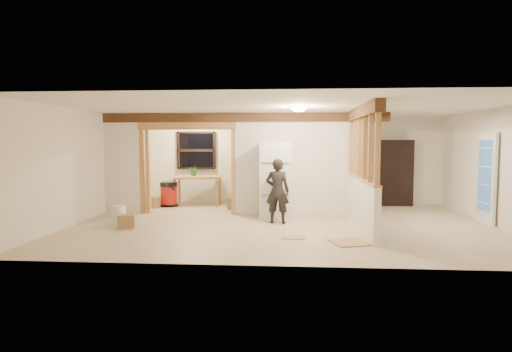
# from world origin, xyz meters

# --- Properties ---
(floor) EXTENTS (9.00, 6.50, 0.01)m
(floor) POSITION_xyz_m (0.00, 0.00, -0.01)
(floor) COLOR #C2AD90
(floor) RESTS_ON ground
(ceiling) EXTENTS (9.00, 6.50, 0.01)m
(ceiling) POSITION_xyz_m (0.00, 0.00, 2.50)
(ceiling) COLOR white
(wall_back) EXTENTS (9.00, 0.01, 2.50)m
(wall_back) POSITION_xyz_m (0.00, 3.25, 1.25)
(wall_back) COLOR silver
(wall_back) RESTS_ON floor
(wall_front) EXTENTS (9.00, 0.01, 2.50)m
(wall_front) POSITION_xyz_m (0.00, -3.25, 1.25)
(wall_front) COLOR silver
(wall_front) RESTS_ON floor
(wall_left) EXTENTS (0.01, 6.50, 2.50)m
(wall_left) POSITION_xyz_m (-4.50, 0.00, 1.25)
(wall_left) COLOR silver
(wall_left) RESTS_ON floor
(wall_right) EXTENTS (0.01, 6.50, 2.50)m
(wall_right) POSITION_xyz_m (4.50, 0.00, 1.25)
(wall_right) COLOR silver
(wall_right) RESTS_ON floor
(partition_left_stub) EXTENTS (0.90, 0.12, 2.50)m
(partition_left_stub) POSITION_xyz_m (-4.05, 1.20, 1.25)
(partition_left_stub) COLOR silver
(partition_left_stub) RESTS_ON floor
(partition_center) EXTENTS (2.80, 0.12, 2.50)m
(partition_center) POSITION_xyz_m (0.20, 1.20, 1.25)
(partition_center) COLOR silver
(partition_center) RESTS_ON floor
(doorway_frame) EXTENTS (2.46, 0.14, 2.20)m
(doorway_frame) POSITION_xyz_m (-2.40, 1.20, 1.10)
(doorway_frame) COLOR tan
(doorway_frame) RESTS_ON floor
(header_beam_back) EXTENTS (7.00, 0.18, 0.22)m
(header_beam_back) POSITION_xyz_m (-1.00, 1.20, 2.38)
(header_beam_back) COLOR #51311B
(header_beam_back) RESTS_ON ceiling
(header_beam_right) EXTENTS (0.18, 3.30, 0.22)m
(header_beam_right) POSITION_xyz_m (1.60, -0.40, 2.38)
(header_beam_right) COLOR #51311B
(header_beam_right) RESTS_ON ceiling
(pony_wall) EXTENTS (0.12, 3.20, 1.00)m
(pony_wall) POSITION_xyz_m (1.60, -0.40, 0.50)
(pony_wall) COLOR silver
(pony_wall) RESTS_ON floor
(stud_partition) EXTENTS (0.14, 3.20, 1.32)m
(stud_partition) POSITION_xyz_m (1.60, -0.40, 1.66)
(stud_partition) COLOR tan
(stud_partition) RESTS_ON pony_wall
(window_back) EXTENTS (1.12, 0.10, 1.10)m
(window_back) POSITION_xyz_m (-2.60, 3.17, 1.55)
(window_back) COLOR black
(window_back) RESTS_ON wall_back
(french_door) EXTENTS (0.12, 0.86, 2.00)m
(french_door) POSITION_xyz_m (4.42, 0.40, 1.00)
(french_door) COLOR white
(french_door) RESTS_ON floor
(ceiling_dome_main) EXTENTS (0.36, 0.36, 0.16)m
(ceiling_dome_main) POSITION_xyz_m (0.30, -0.50, 2.48)
(ceiling_dome_main) COLOR #FFEABF
(ceiling_dome_main) RESTS_ON ceiling
(ceiling_dome_util) EXTENTS (0.32, 0.32, 0.14)m
(ceiling_dome_util) POSITION_xyz_m (-2.50, 2.30, 2.48)
(ceiling_dome_util) COLOR #FFEABF
(ceiling_dome_util) RESTS_ON ceiling
(hanging_bulb) EXTENTS (0.07, 0.07, 0.07)m
(hanging_bulb) POSITION_xyz_m (-2.00, 1.60, 2.18)
(hanging_bulb) COLOR #FFD88C
(hanging_bulb) RESTS_ON ceiling
(refrigerator) EXTENTS (0.73, 0.71, 1.78)m
(refrigerator) POSITION_xyz_m (-0.19, 0.78, 0.89)
(refrigerator) COLOR white
(refrigerator) RESTS_ON floor
(woman) EXTENTS (0.56, 0.41, 1.43)m
(woman) POSITION_xyz_m (-0.14, 0.06, 0.71)
(woman) COLOR black
(woman) RESTS_ON floor
(work_table) EXTENTS (1.41, 0.91, 0.82)m
(work_table) POSITION_xyz_m (-2.47, 2.68, 0.41)
(work_table) COLOR tan
(work_table) RESTS_ON floor
(potted_plant) EXTENTS (0.35, 0.33, 0.31)m
(potted_plant) POSITION_xyz_m (-2.56, 2.70, 0.98)
(potted_plant) COLOR #366A2F
(potted_plant) RESTS_ON work_table
(shop_vac) EXTENTS (0.60, 0.60, 0.69)m
(shop_vac) POSITION_xyz_m (-3.22, 2.38, 0.34)
(shop_vac) COLOR #9C1810
(shop_vac) RESTS_ON floor
(bookshelf) EXTENTS (0.93, 0.31, 1.85)m
(bookshelf) POSITION_xyz_m (3.13, 3.03, 0.93)
(bookshelf) COLOR black
(bookshelf) RESTS_ON floor
(bucket) EXTENTS (0.30, 0.30, 0.38)m
(bucket) POSITION_xyz_m (-3.62, -0.16, 0.19)
(bucket) COLOR white
(bucket) RESTS_ON floor
(box_util_a) EXTENTS (0.41, 0.37, 0.30)m
(box_util_a) POSITION_xyz_m (-1.31, 2.02, 0.15)
(box_util_a) COLOR #956C48
(box_util_a) RESTS_ON floor
(box_util_b) EXTENTS (0.34, 0.34, 0.31)m
(box_util_b) POSITION_xyz_m (-3.58, 2.07, 0.15)
(box_util_b) COLOR #956C48
(box_util_b) RESTS_ON floor
(box_front) EXTENTS (0.40, 0.36, 0.27)m
(box_front) POSITION_xyz_m (-3.26, -0.69, 0.14)
(box_front) COLOR #956C48
(box_front) RESTS_ON floor
(floor_panel_near) EXTENTS (0.77, 0.77, 0.02)m
(floor_panel_near) POSITION_xyz_m (1.18, -1.73, 0.01)
(floor_panel_near) COLOR tan
(floor_panel_near) RESTS_ON floor
(floor_panel_far) EXTENTS (0.44, 0.36, 0.01)m
(floor_panel_far) POSITION_xyz_m (0.20, -1.36, 0.01)
(floor_panel_far) COLOR tan
(floor_panel_far) RESTS_ON floor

